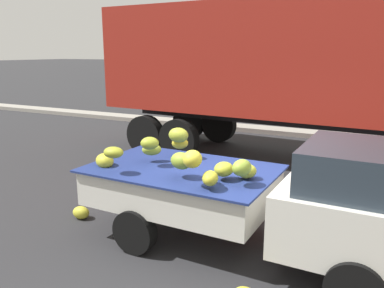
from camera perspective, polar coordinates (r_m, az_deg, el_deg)
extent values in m
plane|color=#28282B|center=(5.95, 6.69, -14.70)|extent=(220.00, 220.00, 0.00)
cube|color=gray|center=(13.74, 18.67, 1.24)|extent=(80.00, 0.80, 0.16)
cube|color=silver|center=(5.30, 23.46, -9.95)|extent=(1.98, 1.74, 0.78)
cube|color=#28333D|center=(5.11, 21.99, -2.95)|extent=(1.10, 1.51, 0.52)
cube|color=silver|center=(6.06, -1.41, -8.03)|extent=(2.70, 1.76, 0.08)
cube|color=silver|center=(6.66, 2.03, -3.69)|extent=(2.65, 0.13, 0.44)
cube|color=silver|center=(5.32, -5.80, -8.19)|extent=(2.65, 0.13, 0.44)
cube|color=silver|center=(5.48, 10.57, -7.69)|extent=(0.10, 1.68, 0.44)
cube|color=silver|center=(6.68, -11.19, -3.89)|extent=(0.10, 1.68, 0.44)
cube|color=#B21914|center=(6.69, 2.14, -3.95)|extent=(2.54, 0.09, 0.07)
cube|color=navy|center=(5.90, -1.44, -3.59)|extent=(2.82, 1.88, 0.03)
ellipsoid|color=#9DA42A|center=(5.64, -11.34, -1.21)|extent=(0.30, 0.25, 0.16)
ellipsoid|color=gold|center=(4.95, 2.66, -4.99)|extent=(0.29, 0.35, 0.19)
ellipsoid|color=#9FA92E|center=(6.32, -1.98, 1.31)|extent=(0.35, 0.26, 0.24)
ellipsoid|color=gold|center=(5.01, 0.07, -2.20)|extent=(0.35, 0.39, 0.23)
ellipsoid|color=olive|center=(5.36, -1.57, -2.45)|extent=(0.40, 0.35, 0.23)
ellipsoid|color=#9AAA31|center=(6.19, -5.87, -0.83)|extent=(0.36, 0.33, 0.18)
ellipsoid|color=gold|center=(6.47, -1.76, 0.11)|extent=(0.33, 0.30, 0.19)
ellipsoid|color=gold|center=(6.13, -12.56, -2.39)|extent=(0.43, 0.40, 0.23)
ellipsoid|color=#ABAD2D|center=(5.32, 4.64, -3.66)|extent=(0.27, 0.31, 0.20)
ellipsoid|color=olive|center=(5.09, 7.25, -3.43)|extent=(0.27, 0.33, 0.22)
ellipsoid|color=#94A12B|center=(5.93, -6.16, 0.11)|extent=(0.37, 0.36, 0.19)
ellipsoid|color=gold|center=(5.40, 7.93, -3.90)|extent=(0.37, 0.36, 0.19)
cylinder|color=black|center=(6.23, 24.19, -11.25)|extent=(0.65, 0.22, 0.64)
cylinder|color=black|center=(4.79, 22.59, -18.80)|extent=(0.65, 0.22, 0.64)
cylinder|color=black|center=(6.96, -0.35, -7.45)|extent=(0.65, 0.22, 0.64)
cylinder|color=black|center=(5.70, -8.32, -12.46)|extent=(0.65, 0.22, 0.64)
cube|color=maroon|center=(9.89, 20.40, 11.43)|extent=(12.12, 3.18, 2.70)
cube|color=black|center=(10.03, 19.72, 2.85)|extent=(11.04, 1.03, 0.30)
cylinder|color=black|center=(12.35, 3.93, 2.80)|extent=(1.10, 0.36, 1.08)
cylinder|color=black|center=(10.29, -1.91, 0.69)|extent=(1.10, 0.36, 1.08)
cylinder|color=black|center=(12.85, -0.42, 3.24)|extent=(1.10, 0.36, 1.08)
cylinder|color=black|center=(10.88, -6.77, 1.30)|extent=(1.10, 0.36, 1.08)
ellipsoid|color=gold|center=(7.04, -15.82, -9.56)|extent=(0.31, 0.23, 0.22)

